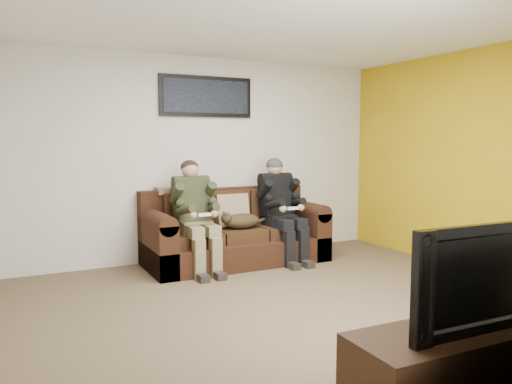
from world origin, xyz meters
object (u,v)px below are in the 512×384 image
person_right (281,203)px  tv_stand (468,365)px  cat (241,221)px  television (472,274)px  person_left (195,209)px  framed_poster (206,97)px  sofa (234,235)px

person_right → tv_stand: bearing=-102.5°
cat → tv_stand: cat is taller
television → cat: bearing=87.9°
tv_stand → television: (0.00, 0.00, 0.54)m
person_left → person_right: (1.16, 0.00, 0.00)m
cat → tv_stand: size_ratio=0.44×
framed_poster → cat: bearing=-69.4°
person_right → television: person_right is taller
cat → tv_stand: bearing=-93.6°
sofa → person_left: size_ratio=1.72×
sofa → television: (-0.22, -3.78, 0.43)m
cat → framed_poster: size_ratio=0.53×
sofa → tv_stand: size_ratio=1.49×
person_left → framed_poster: (0.38, 0.57, 1.36)m
person_left → cat: person_left is taller
person_right → person_left: bearing=-180.0°
framed_poster → television: (-0.02, -4.17, -1.32)m
person_right → television: (-0.79, -3.59, 0.04)m
television → person_right: bearing=79.1°
person_left → television: person_left is taller
cat → framed_poster: bearing=110.6°
tv_stand → person_right: bearing=79.1°
sofa → person_right: (0.58, -0.19, 0.39)m
cat → television: television is taller
person_left → person_right: bearing=0.0°
sofa → person_left: bearing=-162.0°
person_right → television: 3.68m
framed_poster → sofa: bearing=-62.6°
cat → person_right: bearing=-0.5°
framed_poster → person_left: bearing=-123.4°
cat → tv_stand: (-0.23, -3.60, -0.31)m
cat → television: bearing=-93.6°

